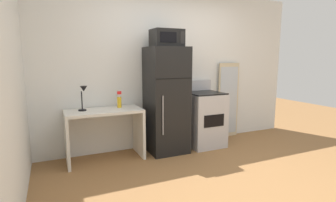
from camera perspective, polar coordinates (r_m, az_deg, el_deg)
ground_plane at (r=3.37m, az=12.27°, el=-17.13°), size 12.00×12.00×0.00m
wall_back_white at (r=4.50m, az=-0.17°, el=6.91°), size 5.00×0.10×2.60m
desk at (r=3.95m, az=-13.65°, el=-5.18°), size 1.09×0.53×0.75m
desk_lamp at (r=3.87m, az=-17.95°, el=1.46°), size 0.14×0.12×0.35m
spray_bottle at (r=4.01m, az=-10.54°, el=-0.02°), size 0.06×0.06×0.25m
refrigerator at (r=4.14m, az=-0.38°, el=0.15°), size 0.59×0.61×1.66m
microwave at (r=4.08m, az=-0.27°, el=13.52°), size 0.46×0.35×0.26m
oven_range at (r=4.53m, az=7.82°, el=-3.81°), size 0.59×0.61×1.10m
leaning_mirror at (r=5.08m, az=12.93°, el=0.14°), size 0.44×0.03×1.40m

